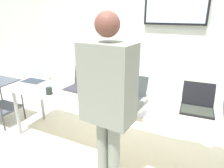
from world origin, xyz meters
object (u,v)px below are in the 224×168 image
Objects in this scene: storage_cart at (0,95)px; laptop_station_2 at (131,94)px; person at (108,97)px; laptop_station_0 at (36,77)px; coffee_mug at (49,91)px; laptop_station_1 at (80,84)px; laptop_station_3 at (197,104)px; workbench at (114,102)px.

laptop_station_2 is at bearing 4.14° from storage_cart.
person is 2.38m from storage_cart.
coffee_mug is at bearing -30.80° from laptop_station_0.
laptop_station_1 reaches higher than coffee_mug.
laptop_station_0 is 1.51m from laptop_station_2.
storage_cart is at bearing 166.66° from person.
person is at bearing -86.23° from laptop_station_2.
coffee_mug is (-1.02, 0.37, -0.25)m from person.
laptop_station_1 reaches higher than laptop_station_0.
person reaches higher than coffee_mug.
laptop_station_3 is at bearing 3.40° from laptop_station_2.
laptop_station_3 is 0.55× the size of storage_cart.
laptop_station_1 is 0.46× the size of storage_cart.
laptop_station_0 is 0.76m from laptop_station_1.
laptop_station_0 is 1.72m from person.
laptop_station_0 is at bearing -178.91° from laptop_station_3.
person is 18.69× the size of coffee_mug.
laptop_station_3 is at bearing 1.09° from laptop_station_0.
laptop_station_1 is at bearing 57.49° from coffee_mug.
coffee_mug reaches higher than storage_cart.
laptop_station_0 reaches higher than coffee_mug.
laptop_station_3 is at bearing 11.96° from coffee_mug.
workbench is 0.22m from laptop_station_2.
laptop_station_1 is (0.76, 0.03, 0.00)m from laptop_station_0.
laptop_station_0 is 0.79m from storage_cart.
laptop_station_2 is 1.02m from coffee_mug.
laptop_station_0 is at bearing 13.11° from storage_cart.
coffee_mug is at bearing -7.41° from storage_cart.
storage_cart is at bearing -177.40° from workbench.
coffee_mug is 0.13× the size of storage_cart.
laptop_station_0 is 0.20× the size of person.
laptop_station_0 is at bearing 179.96° from laptop_station_2.
laptop_station_1 is at bearing 137.71° from person.
coffee_mug is at bearing -122.51° from laptop_station_1.
laptop_station_0 is at bearing 177.02° from workbench.
laptop_station_3 is (2.24, 0.04, -0.00)m from laptop_station_0.
storage_cart is (-1.44, -0.19, -0.35)m from laptop_station_1.
coffee_mug is 1.28m from storage_cart.
workbench is 9.06× the size of laptop_station_2.
storage_cart is (-2.19, -0.16, -0.35)m from laptop_station_2.
laptop_station_3 is (0.73, 0.04, -0.00)m from laptop_station_2.
person reaches higher than laptop_station_0.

